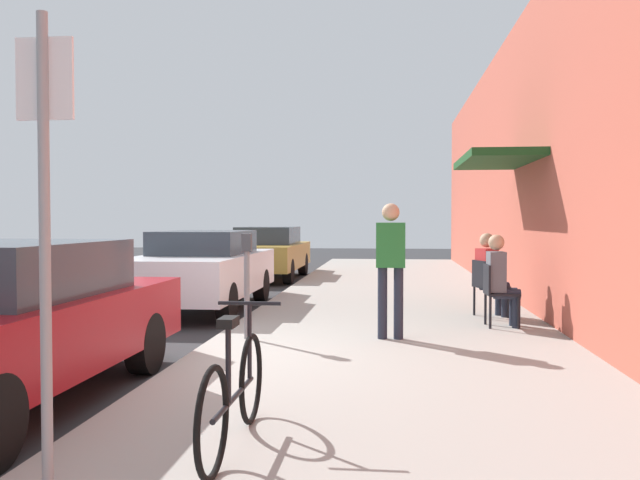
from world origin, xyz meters
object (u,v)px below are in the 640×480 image
parking_meter (247,278)px  pedestrian_standing (391,259)px  seated_patron_0 (500,277)px  parked_car_2 (268,252)px  parked_car_1 (203,268)px  cafe_chair_0 (496,291)px  bicycle_0 (234,393)px  street_sign (45,215)px  seated_patron_1 (490,272)px  cafe_chair_1 (486,284)px

parking_meter → pedestrian_standing: bearing=5.8°
seated_patron_0 → pedestrian_standing: 1.91m
parked_car_2 → parking_meter: size_ratio=3.33×
parking_meter → seated_patron_0: bearing=21.3°
parked_car_1 → parked_car_2: size_ratio=1.00×
parked_car_1 → cafe_chair_0: size_ratio=5.06×
seated_patron_0 → parked_car_2: bearing=120.5°
parked_car_1 → pedestrian_standing: size_ratio=2.59×
parking_meter → bicycle_0: bearing=-78.6°
bicycle_0 → cafe_chair_0: (2.48, 5.18, 0.14)m
parked_car_1 → cafe_chair_0: parked_car_1 is taller
street_sign → pedestrian_standing: 5.26m
seated_patron_0 → pedestrian_standing: bearing=-143.8°
parked_car_1 → parking_meter: size_ratio=3.33×
parked_car_1 → bicycle_0: bearing=-72.1°
cafe_chair_0 → parked_car_2: bearing=120.1°
parked_car_1 → bicycle_0: size_ratio=2.57×
parking_meter → seated_patron_0: 3.56m
parked_car_2 → bicycle_0: (2.33, -13.45, -0.26)m
parking_meter → seated_patron_0: (3.32, 1.30, -0.07)m
parked_car_2 → pedestrian_standing: bearing=-70.4°
seated_patron_1 → pedestrian_standing: size_ratio=0.76×
parking_meter → cafe_chair_0: (3.26, 1.29, -0.26)m
parking_meter → cafe_chair_0: parking_meter is taller
bicycle_0 → seated_patron_0: seated_patron_0 is taller
parked_car_2 → seated_patron_1: parked_car_2 is taller
parked_car_1 → cafe_chair_0: bearing=-23.2°
street_sign → bicycle_0: street_sign is taller
parked_car_1 → pedestrian_standing: 4.62m
seated_patron_0 → parking_meter: bearing=-158.7°
seated_patron_1 → pedestrian_standing: 2.59m
cafe_chair_0 → bicycle_0: bearing=-115.6°
street_sign → parking_meter: bearing=89.4°
parked_car_2 → parking_meter: (1.55, -9.57, 0.15)m
seated_patron_1 → parked_car_1: bearing=167.3°
street_sign → cafe_chair_0: bearing=61.2°
cafe_chair_1 → seated_patron_1: size_ratio=0.67×
pedestrian_standing → street_sign: bearing=-110.6°
parking_meter → pedestrian_standing: (1.79, 0.18, 0.23)m
bicycle_0 → seated_patron_1: bearing=67.5°
cafe_chair_1 → pedestrian_standing: pedestrian_standing is taller
cafe_chair_0 → seated_patron_0: size_ratio=0.67×
parking_meter → cafe_chair_1: 3.97m
street_sign → cafe_chair_1: 7.77m
bicycle_0 → seated_patron_0: size_ratio=1.33×
seated_patron_1 → pedestrian_standing: bearing=-126.3°
street_sign → cafe_chair_0: (3.31, 6.01, -1.02)m
parked_car_1 → seated_patron_0: bearing=-22.9°
cafe_chair_0 → pedestrian_standing: pedestrian_standing is taller
parked_car_2 → cafe_chair_1: 8.77m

